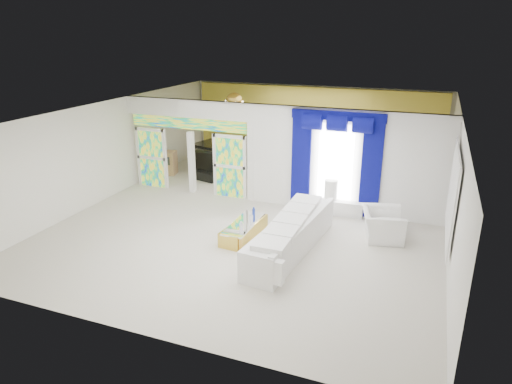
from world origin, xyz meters
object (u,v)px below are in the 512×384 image
at_px(white_sofa, 291,237).
at_px(coffee_table, 244,230).
at_px(console_table, 340,207).
at_px(grand_piano, 224,155).
at_px(armchair, 382,224).

xyz_separation_m(white_sofa, coffee_table, (-1.35, 0.30, -0.18)).
bearing_deg(coffee_table, console_table, 50.30).
bearing_deg(coffee_table, grand_piano, 119.46).
bearing_deg(console_table, armchair, -42.51).
height_order(white_sofa, grand_piano, grand_piano).
distance_m(white_sofa, grand_piano, 7.27).
relative_size(coffee_table, grand_piano, 0.82).
bearing_deg(armchair, coffee_table, 97.19).
xyz_separation_m(white_sofa, grand_piano, (-4.43, 5.76, 0.15)).
xyz_separation_m(console_table, grand_piano, (-5.08, 3.05, 0.31)).
height_order(white_sofa, console_table, white_sofa).
bearing_deg(white_sofa, grand_piano, 133.35).
relative_size(white_sofa, grand_piano, 1.87).
bearing_deg(coffee_table, white_sofa, -12.53).
distance_m(armchair, grand_piano, 7.67).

